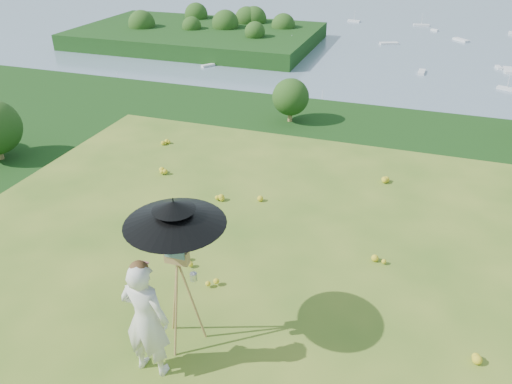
% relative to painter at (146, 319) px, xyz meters
% --- Properties ---
extents(ground, '(14.00, 14.00, 0.00)m').
position_rel_painter_xyz_m(ground, '(1.64, 1.13, -0.85)').
color(ground, '#416F1F').
rests_on(ground, ground).
extents(forest_slope, '(140.00, 56.00, 22.00)m').
position_rel_painter_xyz_m(forest_slope, '(1.64, 36.13, -29.85)').
color(forest_slope, '#14360E').
rests_on(forest_slope, bay_water).
extents(shoreline_tier, '(170.00, 28.00, 8.00)m').
position_rel_painter_xyz_m(shoreline_tier, '(1.64, 76.13, -36.85)').
color(shoreline_tier, '#675F52').
rests_on(shoreline_tier, bay_water).
extents(bay_water, '(700.00, 700.00, 0.00)m').
position_rel_painter_xyz_m(bay_water, '(1.64, 241.13, -34.85)').
color(bay_water, slate).
rests_on(bay_water, ground).
extents(peninsula, '(90.00, 60.00, 12.00)m').
position_rel_painter_xyz_m(peninsula, '(-73.36, 156.13, -29.85)').
color(peninsula, '#14360E').
rests_on(peninsula, bay_water).
extents(slope_trees, '(110.00, 50.00, 6.00)m').
position_rel_painter_xyz_m(slope_trees, '(1.64, 36.13, -15.85)').
color(slope_trees, '#264F17').
rests_on(slope_trees, forest_slope).
extents(harbor_town, '(110.00, 22.00, 5.00)m').
position_rel_painter_xyz_m(harbor_town, '(1.64, 76.13, -30.35)').
color(harbor_town, silver).
rests_on(harbor_town, shoreline_tier).
extents(moored_boats, '(140.00, 140.00, 0.70)m').
position_rel_painter_xyz_m(moored_boats, '(-10.86, 162.13, -34.50)').
color(moored_boats, white).
rests_on(moored_boats, bay_water).
extents(wildflowers, '(10.00, 10.50, 0.12)m').
position_rel_painter_xyz_m(wildflowers, '(1.64, 1.38, -0.79)').
color(wildflowers, gold).
rests_on(wildflowers, ground).
extents(painter, '(0.63, 0.42, 1.70)m').
position_rel_painter_xyz_m(painter, '(0.00, 0.00, 0.00)').
color(painter, beige).
rests_on(painter, ground).
extents(field_easel, '(0.65, 0.65, 1.66)m').
position_rel_painter_xyz_m(field_easel, '(0.18, 0.59, -0.02)').
color(field_easel, '#A88246').
rests_on(field_easel, ground).
extents(sun_umbrella, '(1.31, 1.31, 0.90)m').
position_rel_painter_xyz_m(sun_umbrella, '(0.18, 0.62, 0.96)').
color(sun_umbrella, black).
rests_on(sun_umbrella, field_easel).
extents(painter_cap, '(0.22, 0.27, 0.10)m').
position_rel_painter_xyz_m(painter_cap, '(0.00, 0.00, 0.80)').
color(painter_cap, '#C16A70').
rests_on(painter_cap, painter).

